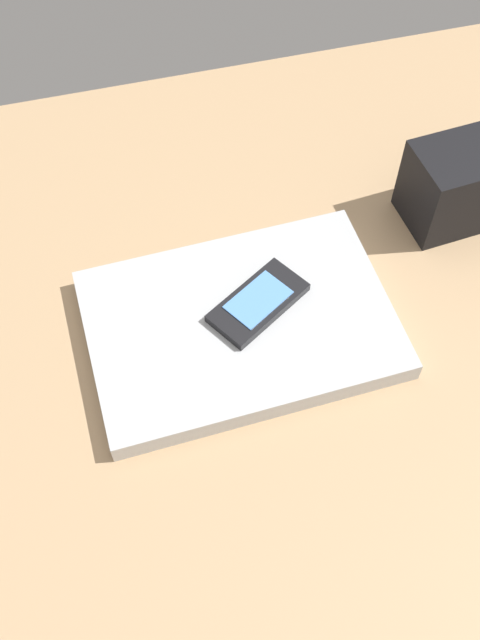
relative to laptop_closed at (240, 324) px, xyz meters
The scene contains 4 objects.
desk_surface 7.61cm from the laptop_closed, 17.12° to the right, with size 120.00×80.00×3.00cm, color tan.
laptop_closed is the anchor object (origin of this frame).
cell_phone_on_laptop 2.98cm from the laptop_closed, 155.87° to the right, with size 11.61×9.82×1.12cm.
desk_organizer 30.98cm from the laptop_closed, 161.90° to the right, with size 13.80×8.01×9.66cm, color black.
Camera 1 is at (3.84, 42.02, 67.79)cm, focal length 41.00 mm.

